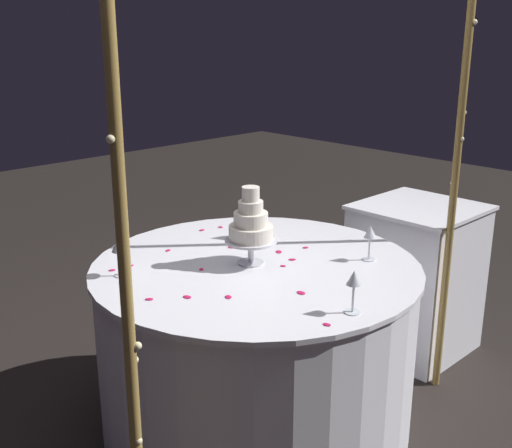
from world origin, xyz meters
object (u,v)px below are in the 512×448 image
(tiered_cake, at_px, (251,225))
(wine_glass_2, at_px, (370,235))
(wine_glass_0, at_px, (354,281))
(main_table, at_px, (256,347))
(wine_glass_3, at_px, (120,245))
(decorative_arch, at_px, (337,92))
(wine_glass_1, at_px, (250,211))
(side_table, at_px, (415,278))

(tiered_cake, distance_m, wine_glass_2, 0.51)
(wine_glass_0, xyz_separation_m, wine_glass_2, (-0.48, -0.28, -0.00))
(main_table, bearing_deg, wine_glass_0, 81.18)
(main_table, bearing_deg, wine_glass_3, -31.00)
(decorative_arch, relative_size, wine_glass_1, 14.09)
(decorative_arch, distance_m, tiered_cake, 0.71)
(main_table, distance_m, tiered_cake, 0.56)
(wine_glass_1, bearing_deg, decorative_arch, 71.14)
(tiered_cake, bearing_deg, decorative_arch, 91.50)
(main_table, xyz_separation_m, tiered_cake, (0.01, -0.02, 0.56))
(side_table, height_order, wine_glass_3, wine_glass_3)
(main_table, height_order, side_table, side_table)
(tiered_cake, relative_size, wine_glass_2, 2.17)
(wine_glass_0, relative_size, wine_glass_1, 0.93)
(side_table, distance_m, wine_glass_3, 1.74)
(side_table, distance_m, wine_glass_2, 0.92)
(main_table, distance_m, wine_glass_3, 0.76)
(main_table, height_order, wine_glass_1, wine_glass_1)
(wine_glass_0, bearing_deg, tiered_cake, -97.56)
(wine_glass_1, bearing_deg, wine_glass_2, 105.01)
(wine_glass_0, bearing_deg, side_table, -158.21)
(tiered_cake, xyz_separation_m, wine_glass_1, (-0.24, -0.25, -0.04))
(main_table, relative_size, wine_glass_0, 8.82)
(main_table, relative_size, wine_glass_1, 8.16)
(main_table, height_order, tiered_cake, tiered_cake)
(decorative_arch, relative_size, main_table, 1.73)
(wine_glass_0, distance_m, wine_glass_3, 0.95)
(tiered_cake, distance_m, wine_glass_0, 0.61)
(wine_glass_0, bearing_deg, decorative_arch, -117.10)
(wine_glass_0, bearing_deg, wine_glass_1, -110.65)
(decorative_arch, xyz_separation_m, wine_glass_3, (0.48, -0.69, -0.62))
(main_table, xyz_separation_m, wine_glass_0, (0.09, 0.58, 0.51))
(decorative_arch, distance_m, wine_glass_0, 0.66)
(side_table, bearing_deg, decorative_arch, 15.47)
(decorative_arch, bearing_deg, wine_glass_1, -108.86)
(main_table, relative_size, tiered_cake, 4.16)
(wine_glass_3, bearing_deg, main_table, 149.00)
(wine_glass_2, distance_m, wine_glass_3, 1.05)
(decorative_arch, height_order, main_table, decorative_arch)
(main_table, distance_m, wine_glass_2, 0.70)
(main_table, distance_m, side_table, 1.15)
(wine_glass_2, relative_size, wine_glass_3, 0.91)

